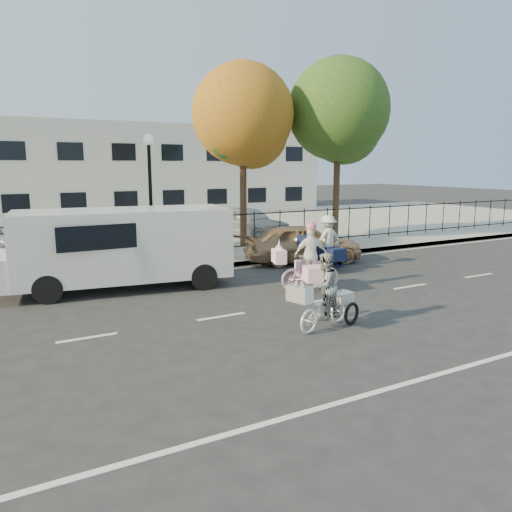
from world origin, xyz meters
TOP-DOWN VIEW (x-y plane):
  - ground at (0.00, 0.00)m, footprint 120.00×120.00m
  - road_markings at (0.00, 0.00)m, footprint 60.00×9.52m
  - curb at (0.00, 5.05)m, footprint 60.00×0.10m
  - sidewalk at (0.00, 6.10)m, footprint 60.00×2.20m
  - parking_lot at (0.00, 15.00)m, footprint 60.00×15.60m
  - iron_fence at (0.00, 7.20)m, footprint 58.00×0.06m
  - building at (0.00, 25.00)m, footprint 34.00×10.00m
  - lamppost at (0.50, 6.80)m, footprint 0.36×0.36m
  - street_sign at (-1.85, 6.80)m, footprint 0.85×0.06m
  - zebra_trike at (1.60, -1.78)m, footprint 1.92×1.14m
  - unicorn_bike at (3.19, 1.05)m, footprint 1.97×1.42m
  - bull_bike at (5.39, 3.20)m, footprint 1.94×1.33m
  - white_van at (-1.35, 3.80)m, footprint 6.57×2.92m
  - gold_sedan at (5.32, 4.50)m, footprint 4.43×2.66m
  - pedestrian at (-3.50, 5.41)m, footprint 0.82×0.78m
  - lot_car_b at (-3.78, 10.22)m, footprint 2.82×4.72m
  - lot_car_c at (-0.93, 9.77)m, footprint 2.69×4.54m
  - lot_car_d at (6.07, 10.22)m, footprint 3.12×4.55m
  - tree_mid at (4.97, 8.26)m, footprint 4.09×4.09m
  - tree_east at (9.06, 7.36)m, footprint 4.32×4.32m

SIDE VIEW (x-z plane):
  - ground at x=0.00m, z-range 0.00..0.00m
  - road_markings at x=0.00m, z-range 0.00..0.01m
  - curb at x=0.00m, z-range 0.00..0.15m
  - sidewalk at x=0.00m, z-range 0.00..0.15m
  - parking_lot at x=0.00m, z-range 0.00..0.15m
  - zebra_trike at x=1.60m, z-range -0.19..1.46m
  - gold_sedan at x=5.32m, z-range 0.00..1.41m
  - unicorn_bike at x=3.19m, z-range -0.25..1.69m
  - bull_bike at x=5.39m, z-range -0.18..1.63m
  - lot_car_b at x=-3.78m, z-range 0.15..1.38m
  - lot_car_c at x=-0.93m, z-range 0.15..1.56m
  - lot_car_d at x=6.07m, z-range 0.15..1.59m
  - iron_fence at x=0.00m, z-range 0.15..1.65m
  - pedestrian at x=-3.50m, z-range 0.15..2.03m
  - white_van at x=-1.35m, z-range 0.12..2.36m
  - street_sign at x=-1.85m, z-range 0.52..2.32m
  - building at x=0.00m, z-range 0.00..6.00m
  - lamppost at x=0.50m, z-range 0.95..5.28m
  - tree_mid at x=4.97m, z-range 1.50..9.01m
  - tree_east at x=9.06m, z-range 1.59..9.50m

